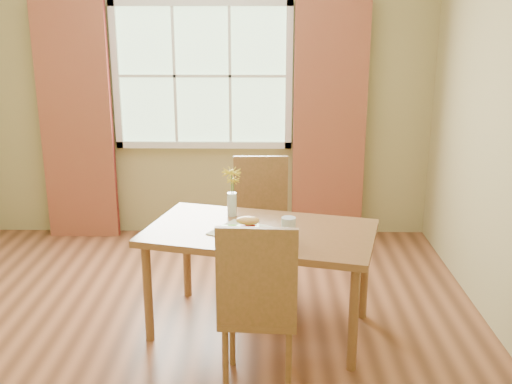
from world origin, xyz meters
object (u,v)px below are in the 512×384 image
object	(u,v)px
chair_far	(261,217)
croissant_sandwich	(248,225)
flower_vase	(232,188)
dining_table	(260,240)
water_glass	(288,228)
chair_near	(258,301)

from	to	relation	value
chair_far	croissant_sandwich	bearing A→B (deg)	-96.54
flower_vase	dining_table	bearing A→B (deg)	-54.93
dining_table	chair_far	world-z (taller)	chair_far
dining_table	croissant_sandwich	distance (m)	0.20
chair_far	water_glass	xyz separation A→B (m)	(0.18, -0.85, 0.22)
dining_table	chair_far	distance (m)	0.71
chair_near	chair_far	distance (m)	1.41
croissant_sandwich	water_glass	bearing A→B (deg)	0.90
water_glass	dining_table	bearing A→B (deg)	139.99
croissant_sandwich	flower_vase	distance (m)	0.43
chair_far	flower_vase	world-z (taller)	flower_vase
chair_near	flower_vase	distance (m)	1.06
water_glass	chair_near	bearing A→B (deg)	-107.81
chair_near	dining_table	bearing A→B (deg)	92.64
dining_table	flower_vase	distance (m)	0.43
chair_far	flower_vase	bearing A→B (deg)	-115.67
chair_near	croissant_sandwich	world-z (taller)	chair_near
croissant_sandwich	chair_near	bearing A→B (deg)	-76.03
water_glass	croissant_sandwich	bearing A→B (deg)	173.95
croissant_sandwich	water_glass	xyz separation A→B (m)	(0.25, -0.03, -0.01)
dining_table	croissant_sandwich	world-z (taller)	croissant_sandwich
dining_table	chair_near	distance (m)	0.71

